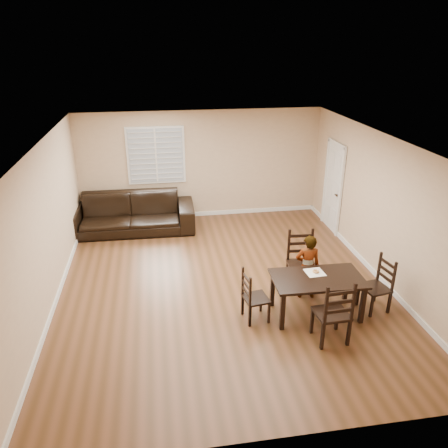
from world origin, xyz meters
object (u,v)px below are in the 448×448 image
Objects in this scene: donut at (316,271)px; sofa at (130,213)px; dining_table at (317,282)px; chair_left at (250,298)px; chair_far at (335,317)px; chair_right at (381,286)px; child at (307,267)px; chair_near at (300,260)px.

sofa reaches higher than donut.
chair_left reaches higher than dining_table.
chair_far is 5.74m from sofa.
child is (-1.12, 0.54, 0.16)m from chair_right.
chair_right is 1.26m from child.
chair_right is 1.16m from donut.
donut is at bearing -86.49° from chair_near.
donut is at bearing 83.66° from dining_table.
child is at bearing -88.19° from chair_near.
chair_right is (1.14, 0.80, -0.05)m from chair_far.
chair_far is at bearing -87.23° from chair_near.
donut is (-1.11, 0.17, 0.28)m from chair_right.
chair_far is (-0.04, -1.77, -0.01)m from chair_near.
chair_near is at bearing -141.47° from chair_right.
chair_left is 4.47m from sofa.
chair_left is at bearing -179.07° from dining_table.
donut is at bearing -95.15° from chair_far.
chair_far is at bearing -134.34° from chair_left.
dining_table is 0.20m from donut.
chair_left is 2.26m from chair_right.
chair_far is at bearing -65.09° from chair_right.
chair_far is 1.35m from child.
chair_right is 5.87m from sofa.
chair_far is 1.40m from chair_right.
chair_near is 4.40m from sofa.
chair_right is at bearing -41.59° from sofa.
child is (1.14, 0.53, 0.19)m from chair_left.
chair_right is at bearing -98.55° from chair_left.
child is 4.70m from sofa.
donut is (0.03, 0.97, 0.23)m from chair_far.
chair_right is at bearing 159.96° from child.
child is 10.94× the size of donut.
child reaches higher than chair_far.
child reaches higher than chair_near.
chair_right reaches higher than chair_left.
sofa is at bearing 18.96° from chair_left.
chair_far is 0.36× the size of sofa.
chair_near is 1.77m from chair_far.
chair_near is at bearing -86.47° from child.
donut is at bearing -90.43° from chair_left.
chair_right is 8.79× the size of donut.
sofa is at bearing 129.92° from donut.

